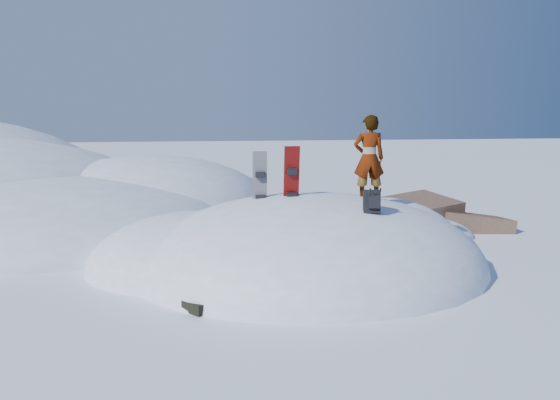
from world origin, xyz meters
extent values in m
plane|color=white|center=(0.00, 0.00, 0.00)|extent=(120.00, 120.00, 0.00)
ellipsoid|color=white|center=(0.00, 0.00, 0.00)|extent=(7.00, 6.00, 3.00)
ellipsoid|color=white|center=(-2.20, 0.60, 0.00)|extent=(4.40, 4.00, 2.20)
ellipsoid|color=white|center=(1.80, 0.80, 0.00)|extent=(3.60, 3.20, 2.50)
ellipsoid|color=white|center=(-6.00, 5.00, 0.00)|extent=(10.00, 9.00, 2.80)
ellipsoid|color=white|center=(-3.50, 7.50, 0.00)|extent=(8.00, 8.00, 3.60)
ellipsoid|color=white|center=(-5.50, 4.00, 0.00)|extent=(6.00, 5.00, 1.80)
cube|color=brown|center=(3.60, 3.40, 0.10)|extent=(2.82, 2.41, 1.62)
cube|color=brown|center=(5.20, 3.00, -0.10)|extent=(2.16, 1.80, 1.33)
cube|color=brown|center=(4.20, 4.60, 0.00)|extent=(2.08, 2.01, 1.10)
ellipsoid|color=white|center=(3.20, 2.40, 0.00)|extent=(3.20, 2.40, 1.00)
cube|color=#B10D09|center=(-0.42, -0.04, 1.65)|extent=(0.30, 0.22, 1.60)
cube|color=black|center=(-0.42, -0.10, 1.97)|extent=(0.19, 0.12, 0.14)
cube|color=black|center=(-0.42, -0.10, 1.49)|extent=(0.19, 0.12, 0.14)
cube|color=black|center=(-1.00, 0.18, 1.59)|extent=(0.31, 0.21, 1.50)
cube|color=black|center=(-1.00, 0.12, 1.89)|extent=(0.20, 0.15, 0.13)
cube|color=black|center=(-1.00, 0.12, 1.44)|extent=(0.20, 0.15, 0.13)
cube|color=black|center=(0.80, -1.17, 1.50)|extent=(0.36, 0.35, 0.45)
cube|color=black|center=(0.80, -1.30, 1.52)|extent=(0.23, 0.19, 0.25)
cylinder|color=black|center=(0.71, -1.28, 1.62)|extent=(0.03, 0.17, 0.31)
cylinder|color=black|center=(0.90, -1.28, 1.62)|extent=(0.03, 0.17, 0.31)
cube|color=black|center=(-2.21, -1.97, 0.09)|extent=(0.71, 0.68, 0.16)
cube|color=black|center=(-1.94, -1.79, 0.16)|extent=(0.33, 0.25, 0.11)
imported|color=slate|center=(1.17, 0.02, 2.18)|extent=(0.67, 0.49, 1.70)
camera|label=1|loc=(-2.55, -10.25, 2.98)|focal=35.00mm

